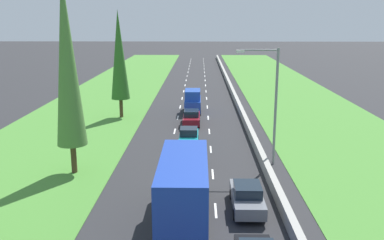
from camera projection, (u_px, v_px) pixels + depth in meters
name	position (u px, v px, depth m)	size (l,w,h in m)	color
ground_plane	(195.00, 95.00, 62.89)	(300.00, 300.00, 0.00)	#28282B
grass_verge_left	(111.00, 94.00, 63.11)	(14.00, 140.00, 0.04)	#478433
grass_verge_right	(291.00, 95.00, 62.62)	(14.00, 140.00, 0.04)	#478433
median_barrier	(233.00, 92.00, 62.68)	(0.44, 120.00, 0.85)	#9E9B93
lane_markings	(195.00, 95.00, 62.88)	(3.64, 116.00, 0.01)	white
blue_box_truck_centre_lane	(184.00, 190.00, 22.50)	(2.46, 9.40, 4.18)	black
grey_sedan_centre_lane	(190.00, 157.00, 31.96)	(1.82, 4.50, 1.64)	slate
teal_hatchback_centre_lane	(189.00, 137.00, 37.43)	(1.74, 3.90, 1.72)	teal
grey_sedan_right_lane	(247.00, 197.00, 24.91)	(1.82, 4.50, 1.64)	slate
maroon_sedan_centre_lane	(191.00, 118.00, 44.86)	(1.82, 4.50, 1.64)	maroon
blue_van_centre_lane	(193.00, 101.00, 50.58)	(1.96, 4.90, 2.82)	#1E47B7
poplar_tree_second	(67.00, 61.00, 29.15)	(2.16, 2.16, 14.41)	#4C3823
poplar_tree_third	(119.00, 55.00, 46.85)	(2.10, 2.10, 12.12)	#4C3823
street_light_mast	(271.00, 98.00, 31.77)	(3.20, 0.28, 9.00)	gray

